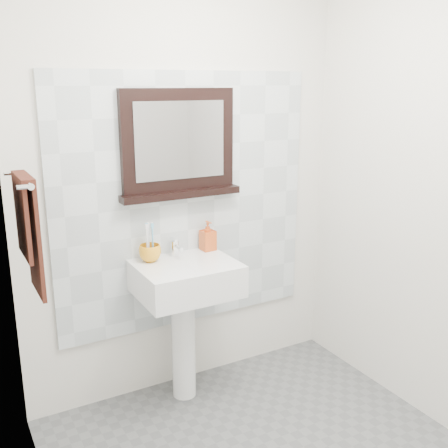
# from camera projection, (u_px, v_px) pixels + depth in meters

# --- Properties ---
(back_wall) EXTENTS (2.00, 0.01, 2.50)m
(back_wall) POSITION_uv_depth(u_px,v_px,m) (186.00, 185.00, 3.07)
(back_wall) COLOR silver
(back_wall) RESTS_ON ground
(left_wall) EXTENTS (0.01, 2.20, 2.50)m
(left_wall) POSITION_uv_depth(u_px,v_px,m) (48.00, 270.00, 1.67)
(left_wall) COLOR silver
(left_wall) RESTS_ON ground
(splashback) EXTENTS (1.60, 0.02, 1.50)m
(splashback) POSITION_uv_depth(u_px,v_px,m) (187.00, 202.00, 3.09)
(splashback) COLOR silver
(splashback) RESTS_ON back_wall
(pedestal_sink) EXTENTS (0.55, 0.44, 0.96)m
(pedestal_sink) POSITION_uv_depth(u_px,v_px,m) (186.00, 293.00, 2.97)
(pedestal_sink) COLOR white
(pedestal_sink) RESTS_ON ground
(toothbrush_cup) EXTENTS (0.16, 0.16, 0.10)m
(toothbrush_cup) POSITION_uv_depth(u_px,v_px,m) (150.00, 253.00, 2.93)
(toothbrush_cup) COLOR orange
(toothbrush_cup) RESTS_ON pedestal_sink
(toothbrushes) EXTENTS (0.05, 0.04, 0.21)m
(toothbrushes) POSITION_uv_depth(u_px,v_px,m) (150.00, 240.00, 2.92)
(toothbrushes) COLOR white
(toothbrushes) RESTS_ON toothbrush_cup
(soap_dispenser) EXTENTS (0.08, 0.09, 0.18)m
(soap_dispenser) POSITION_uv_depth(u_px,v_px,m) (208.00, 236.00, 3.12)
(soap_dispenser) COLOR red
(soap_dispenser) RESTS_ON pedestal_sink
(framed_mirror) EXTENTS (0.72, 0.11, 0.61)m
(framed_mirror) POSITION_uv_depth(u_px,v_px,m) (179.00, 146.00, 2.95)
(framed_mirror) COLOR black
(framed_mirror) RESTS_ON back_wall
(towel_bar) EXTENTS (0.07, 0.40, 0.03)m
(towel_bar) POSITION_uv_depth(u_px,v_px,m) (22.00, 179.00, 2.27)
(towel_bar) COLOR silver
(towel_bar) RESTS_ON left_wall
(hand_towel) EXTENTS (0.06, 0.30, 0.55)m
(hand_towel) POSITION_uv_depth(u_px,v_px,m) (29.00, 226.00, 2.33)
(hand_towel) COLOR black
(hand_towel) RESTS_ON towel_bar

